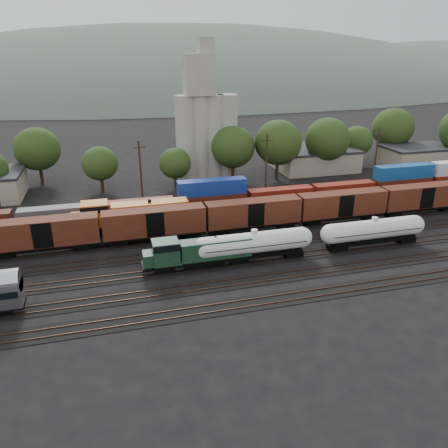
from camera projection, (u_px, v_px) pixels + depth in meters
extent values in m
plane|color=black|center=(240.00, 247.00, 63.96)|extent=(600.00, 600.00, 0.00)
cube|color=black|center=(277.00, 299.00, 50.52)|extent=(180.00, 3.20, 0.08)
cube|color=#382319|center=(280.00, 302.00, 49.85)|extent=(180.00, 0.08, 0.16)
cube|color=#382319|center=(275.00, 296.00, 51.14)|extent=(180.00, 0.08, 0.16)
cube|color=black|center=(263.00, 279.00, 55.00)|extent=(180.00, 3.20, 0.08)
cube|color=#382319|center=(265.00, 281.00, 54.33)|extent=(180.00, 0.08, 0.16)
cube|color=#382319|center=(261.00, 276.00, 55.61)|extent=(180.00, 0.08, 0.16)
cube|color=black|center=(250.00, 261.00, 59.47)|extent=(180.00, 3.20, 0.08)
cube|color=#382319|center=(252.00, 263.00, 58.80)|extent=(180.00, 0.08, 0.16)
cube|color=#382319|center=(249.00, 259.00, 60.08)|extent=(180.00, 0.08, 0.16)
cube|color=black|center=(240.00, 246.00, 63.95)|extent=(180.00, 3.20, 0.08)
cube|color=#382319|center=(241.00, 248.00, 63.27)|extent=(180.00, 0.08, 0.16)
cube|color=#382319|center=(238.00, 244.00, 64.56)|extent=(180.00, 0.08, 0.16)
cube|color=black|center=(230.00, 233.00, 68.42)|extent=(180.00, 3.20, 0.08)
cube|color=#382319|center=(232.00, 235.00, 67.75)|extent=(180.00, 0.08, 0.16)
cube|color=#382319|center=(229.00, 231.00, 69.03)|extent=(180.00, 0.08, 0.16)
cube|color=black|center=(222.00, 222.00, 72.89)|extent=(180.00, 3.20, 0.08)
cube|color=#382319|center=(223.00, 223.00, 72.22)|extent=(180.00, 0.08, 0.16)
cube|color=#382319|center=(221.00, 220.00, 73.50)|extent=(180.00, 0.08, 0.16)
cube|color=black|center=(215.00, 212.00, 77.37)|extent=(180.00, 3.20, 0.08)
cube|color=#382319|center=(216.00, 213.00, 76.69)|extent=(180.00, 0.08, 0.16)
cube|color=#382319|center=(214.00, 210.00, 77.98)|extent=(180.00, 0.08, 0.16)
cube|color=black|center=(202.00, 259.00, 57.41)|extent=(15.67, 2.67, 0.37)
cube|color=black|center=(202.00, 262.00, 57.57)|extent=(4.61, 2.03, 0.74)
cube|color=#143120|center=(216.00, 248.00, 57.32)|extent=(9.40, 2.21, 2.49)
cube|color=#143120|center=(166.00, 252.00, 55.64)|extent=(3.32, 2.67, 3.04)
cube|color=black|center=(165.00, 245.00, 55.27)|extent=(3.41, 2.76, 0.83)
cube|color=#143120|center=(149.00, 259.00, 55.37)|extent=(1.47, 2.21, 1.66)
cylinder|color=black|center=(216.00, 238.00, 56.80)|extent=(0.46, 0.46, 0.46)
cube|color=black|center=(164.00, 268.00, 56.43)|extent=(2.40, 1.84, 0.65)
cube|color=black|center=(238.00, 259.00, 58.84)|extent=(2.40, 1.84, 0.65)
cylinder|color=silver|center=(254.00, 243.00, 58.53)|extent=(13.89, 2.86, 2.86)
sphere|color=silver|center=(203.00, 248.00, 56.86)|extent=(2.86, 2.86, 2.86)
sphere|color=silver|center=(302.00, 237.00, 60.21)|extent=(2.86, 2.86, 2.86)
cylinder|color=silver|center=(254.00, 231.00, 57.92)|extent=(0.89, 0.89, 0.49)
cube|color=black|center=(254.00, 243.00, 58.53)|extent=(14.21, 3.00, 0.08)
cube|color=black|center=(254.00, 253.00, 59.13)|extent=(13.42, 2.17, 0.49)
cube|color=black|center=(213.00, 262.00, 57.98)|extent=(2.57, 1.97, 0.69)
cube|color=black|center=(292.00, 252.00, 60.72)|extent=(2.57, 1.97, 0.69)
cylinder|color=silver|center=(373.00, 229.00, 62.93)|extent=(13.69, 2.82, 2.82)
sphere|color=silver|center=(330.00, 234.00, 61.28)|extent=(2.82, 2.82, 2.82)
sphere|color=silver|center=(414.00, 225.00, 64.57)|extent=(2.82, 2.82, 2.82)
cylinder|color=silver|center=(375.00, 219.00, 62.32)|extent=(0.88, 0.88, 0.49)
cube|color=black|center=(373.00, 229.00, 62.93)|extent=(14.00, 2.96, 0.08)
cube|color=black|center=(372.00, 239.00, 63.51)|extent=(13.23, 2.14, 0.49)
cube|color=black|center=(337.00, 247.00, 62.38)|extent=(2.53, 1.94, 0.68)
cube|color=black|center=(405.00, 239.00, 65.08)|extent=(2.53, 1.94, 0.68)
cube|color=black|center=(0.00, 310.00, 47.47)|extent=(2.39, 1.84, 0.64)
cube|color=black|center=(136.00, 223.00, 68.96)|extent=(19.88, 3.20, 0.44)
cube|color=black|center=(136.00, 225.00, 69.15)|extent=(5.52, 2.43, 0.88)
cube|color=#CB5F11|center=(150.00, 211.00, 68.89)|extent=(11.93, 2.65, 2.98)
cube|color=#CB5F11|center=(95.00, 214.00, 66.76)|extent=(3.98, 3.20, 3.64)
cube|color=black|center=(94.00, 207.00, 66.32)|extent=(4.09, 3.31, 0.99)
cube|color=#CB5F11|center=(77.00, 221.00, 66.40)|extent=(1.77, 2.65, 1.99)
cylinder|color=black|center=(149.00, 201.00, 68.27)|extent=(0.55, 0.55, 0.55)
cube|color=black|center=(95.00, 231.00, 67.70)|extent=(2.87, 2.21, 0.77)
cube|color=black|center=(176.00, 223.00, 70.76)|extent=(2.87, 2.21, 0.77)
cube|color=black|center=(46.00, 246.00, 61.46)|extent=(15.00, 2.60, 0.40)
cube|color=#4A1E12|center=(43.00, 232.00, 60.67)|extent=(15.00, 2.90, 3.80)
cube|color=black|center=(155.00, 234.00, 65.16)|extent=(15.00, 2.60, 0.40)
cube|color=#4A1E12|center=(154.00, 221.00, 64.37)|extent=(15.00, 2.90, 3.80)
cube|color=black|center=(253.00, 224.00, 68.87)|extent=(15.00, 2.60, 0.40)
cube|color=#4A1E12|center=(253.00, 212.00, 68.08)|extent=(15.00, 2.90, 3.80)
cube|color=black|center=(341.00, 215.00, 72.58)|extent=(15.00, 2.60, 0.40)
cube|color=#4A1E12|center=(342.00, 203.00, 71.79)|extent=(15.00, 2.90, 3.80)
cube|color=black|center=(420.00, 207.00, 76.29)|extent=(15.00, 2.60, 0.40)
cube|color=#4A1E12|center=(422.00, 196.00, 75.50)|extent=(15.00, 2.90, 3.80)
cube|color=black|center=(215.00, 209.00, 77.19)|extent=(160.00, 2.60, 0.60)
cube|color=#525457|center=(58.00, 215.00, 70.30)|extent=(12.00, 2.40, 2.60)
cube|color=maroon|center=(138.00, 208.00, 73.38)|extent=(12.00, 2.40, 2.60)
cube|color=#501C12|center=(212.00, 201.00, 76.47)|extent=(12.00, 2.40, 2.60)
cube|color=navy|center=(212.00, 187.00, 75.49)|extent=(12.00, 2.40, 2.60)
cube|color=maroon|center=(280.00, 195.00, 79.55)|extent=(12.00, 2.40, 2.60)
cube|color=maroon|center=(343.00, 190.00, 82.63)|extent=(12.00, 2.40, 2.60)
cube|color=#541B13|center=(402.00, 185.00, 85.71)|extent=(12.00, 2.40, 2.60)
cube|color=#14478F|center=(404.00, 172.00, 84.73)|extent=(12.00, 2.40, 2.60)
cylinder|color=#A3A095|center=(186.00, 139.00, 92.54)|extent=(4.40, 4.40, 18.00)
cylinder|color=#A3A095|center=(200.00, 139.00, 93.27)|extent=(4.40, 4.40, 18.00)
cylinder|color=#A3A095|center=(214.00, 138.00, 93.99)|extent=(4.40, 4.40, 18.00)
cylinder|color=#A3A095|center=(227.00, 137.00, 94.71)|extent=(4.40, 4.40, 18.00)
cube|color=#A3A095|center=(199.00, 75.00, 88.38)|extent=(6.00, 5.00, 8.00)
cube|color=#A3A095|center=(206.00, 48.00, 86.86)|extent=(3.00, 3.00, 4.00)
cube|color=#9E937F|center=(313.00, 159.00, 104.32)|extent=(18.00, 14.00, 4.60)
cube|color=#232326|center=(314.00, 149.00, 103.36)|extent=(18.36, 14.28, 0.50)
cube|color=#9E937F|center=(417.00, 157.00, 105.86)|extent=(16.00, 10.00, 4.60)
cube|color=#232326|center=(418.00, 147.00, 104.90)|extent=(16.32, 10.20, 0.50)
cylinder|color=black|center=(42.00, 176.00, 92.85)|extent=(0.70, 0.70, 3.45)
ellipsoid|color=#2C4218|center=(37.00, 149.00, 90.67)|extent=(9.35, 9.35, 8.86)
cylinder|color=black|center=(102.00, 185.00, 88.26)|extent=(0.70, 0.70, 2.62)
ellipsoid|color=#2C4218|center=(100.00, 164.00, 86.60)|extent=(7.10, 7.10, 6.73)
cylinder|color=black|center=(176.00, 182.00, 90.26)|extent=(0.70, 0.70, 2.40)
ellipsoid|color=#2C4218|center=(175.00, 163.00, 88.75)|extent=(6.51, 6.51, 6.17)
cylinder|color=black|center=(233.00, 173.00, 94.89)|extent=(0.70, 0.70, 3.42)
ellipsoid|color=#2C4218|center=(233.00, 147.00, 92.73)|extent=(9.29, 9.29, 8.81)
cylinder|color=black|center=(277.00, 171.00, 96.05)|extent=(0.70, 0.70, 3.73)
ellipsoid|color=#2C4218|center=(278.00, 143.00, 93.69)|extent=(10.13, 10.13, 9.59)
cylinder|color=black|center=(325.00, 166.00, 99.91)|extent=(0.70, 0.70, 3.68)
ellipsoid|color=#2C4218|center=(327.00, 139.00, 97.58)|extent=(9.99, 9.99, 9.47)
cylinder|color=black|center=(355.00, 160.00, 107.61)|extent=(0.70, 0.70, 2.77)
ellipsoid|color=#2C4218|center=(357.00, 141.00, 105.86)|extent=(7.51, 7.51, 7.11)
cylinder|color=black|center=(389.00, 153.00, 112.52)|extent=(0.70, 0.70, 3.78)
ellipsoid|color=#2C4218|center=(393.00, 128.00, 110.13)|extent=(10.27, 10.27, 9.73)
cylinder|color=black|center=(141.00, 174.00, 78.50)|extent=(0.36, 0.36, 12.00)
cube|color=black|center=(139.00, 147.00, 76.69)|extent=(2.20, 0.18, 0.18)
cylinder|color=black|center=(266.00, 165.00, 84.28)|extent=(0.36, 0.36, 12.00)
cube|color=black|center=(267.00, 140.00, 82.47)|extent=(2.20, 0.18, 0.18)
cylinder|color=black|center=(376.00, 158.00, 90.06)|extent=(0.36, 0.36, 12.00)
cube|color=black|center=(379.00, 134.00, 88.25)|extent=(2.20, 0.18, 0.18)
ellipsoid|color=#59665B|center=(187.00, 122.00, 314.78)|extent=(520.00, 286.00, 130.00)
ellipsoid|color=#59665B|center=(445.00, 105.00, 365.77)|extent=(400.00, 220.00, 100.00)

